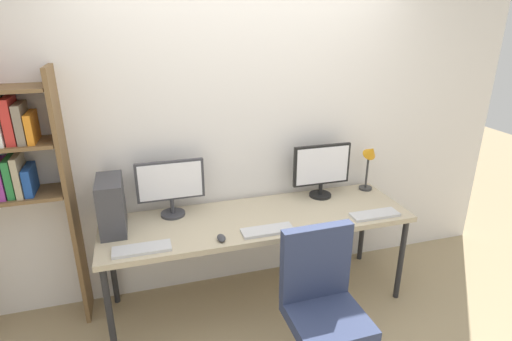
# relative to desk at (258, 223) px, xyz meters

# --- Properties ---
(wall_back) EXTENTS (4.66, 0.10, 2.60)m
(wall_back) POSITION_rel_desk_xyz_m (0.00, 0.42, 0.61)
(wall_back) COLOR silver
(wall_back) RESTS_ON ground_plane
(desk) EXTENTS (2.26, 0.68, 0.74)m
(desk) POSITION_rel_desk_xyz_m (0.00, 0.00, 0.00)
(desk) COLOR tan
(desk) RESTS_ON ground_plane
(office_chair) EXTENTS (0.52, 0.52, 0.99)m
(office_chair) POSITION_rel_desk_xyz_m (0.16, -0.81, -0.29)
(office_chair) COLOR #2D2D33
(office_chair) RESTS_ON ground_plane
(monitor_left) EXTENTS (0.49, 0.18, 0.43)m
(monitor_left) POSITION_rel_desk_xyz_m (-0.60, 0.21, 0.29)
(monitor_left) COLOR #38383D
(monitor_left) RESTS_ON desk
(monitor_right) EXTENTS (0.48, 0.18, 0.44)m
(monitor_right) POSITION_rel_desk_xyz_m (0.60, 0.21, 0.29)
(monitor_right) COLOR black
(monitor_right) RESTS_ON desk
(pc_tower) EXTENTS (0.17, 0.34, 0.38)m
(pc_tower) POSITION_rel_desk_xyz_m (-1.01, 0.10, 0.24)
(pc_tower) COLOR #38383D
(pc_tower) RESTS_ON desk
(desk_lamp) EXTENTS (0.11, 0.16, 0.42)m
(desk_lamp) POSITION_rel_desk_xyz_m (1.03, 0.21, 0.33)
(desk_lamp) COLOR #333333
(desk_lamp) RESTS_ON desk
(keyboard_left) EXTENTS (0.37, 0.13, 0.02)m
(keyboard_left) POSITION_rel_desk_xyz_m (-0.84, -0.23, 0.06)
(keyboard_left) COLOR silver
(keyboard_left) RESTS_ON desk
(keyboard_center) EXTENTS (0.36, 0.13, 0.02)m
(keyboard_center) POSITION_rel_desk_xyz_m (0.00, -0.23, 0.06)
(keyboard_center) COLOR silver
(keyboard_center) RESTS_ON desk
(keyboard_right) EXTENTS (0.37, 0.13, 0.02)m
(keyboard_right) POSITION_rel_desk_xyz_m (0.84, -0.23, 0.06)
(keyboard_right) COLOR silver
(keyboard_right) RESTS_ON desk
(computer_mouse) EXTENTS (0.06, 0.10, 0.03)m
(computer_mouse) POSITION_rel_desk_xyz_m (-0.33, -0.25, 0.07)
(computer_mouse) COLOR #38383D
(computer_mouse) RESTS_ON desk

